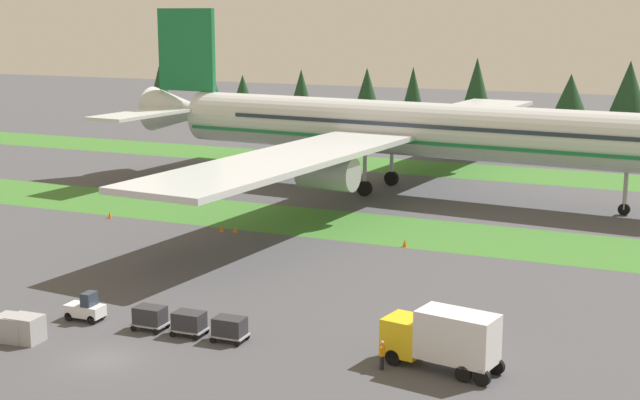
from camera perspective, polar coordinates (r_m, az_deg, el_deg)
name	(u,v)px	position (r m, az deg, el deg)	size (l,w,h in m)	color
ground_plane	(103,360)	(56.91, -13.33, -9.61)	(400.00, 400.00, 0.00)	#47474C
grass_strip_near	(350,226)	(89.00, 1.89, -1.62)	(320.00, 11.80, 0.01)	#3D752D
grass_strip_far	(454,170)	(122.03, 8.31, 1.86)	(320.00, 11.80, 0.01)	#3D752D
airliner	(395,128)	(104.99, 4.68, 4.49)	(69.99, 85.78, 20.82)	silver
baggage_tug	(86,309)	(63.85, -14.33, -6.54)	(2.65, 1.41, 1.97)	silver
cargo_dolly_lead	(150,316)	(61.08, -10.49, -7.09)	(2.26, 1.59, 1.55)	#A3A3A8
cargo_dolly_second	(189,322)	(59.64, -8.12, -7.48)	(2.26, 1.59, 1.55)	#A3A3A8
cargo_dolly_third	(230,327)	(58.30, -5.63, -7.86)	(2.26, 1.59, 1.55)	#A3A3A8
catering_truck	(443,337)	(53.79, 7.61, -8.43)	(7.23, 3.38, 3.58)	yellow
ground_crew_marshaller	(382,354)	(53.78, 3.86, -9.50)	(0.36, 0.56, 1.74)	black
uld_container_0	(13,328)	(61.35, -18.53, -7.53)	(2.00, 1.60, 1.64)	#A3A3A8
uld_container_1	(26,329)	(60.84, -17.79, -7.62)	(2.00, 1.60, 1.68)	#A3A3A8
taxiway_marker_0	(222,228)	(87.21, -6.12, -1.74)	(0.44, 0.44, 0.64)	orange
taxiway_marker_1	(405,243)	(81.33, 5.29, -2.67)	(0.44, 0.44, 0.69)	orange
taxiway_marker_2	(235,229)	(86.77, -5.27, -1.82)	(0.44, 0.44, 0.55)	orange
taxiway_marker_3	(110,215)	(94.61, -12.90, -0.90)	(0.44, 0.44, 0.69)	orange
distant_tree_line	(577,95)	(159.30, 15.67, 6.30)	(155.60, 9.71, 12.86)	#4C3823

